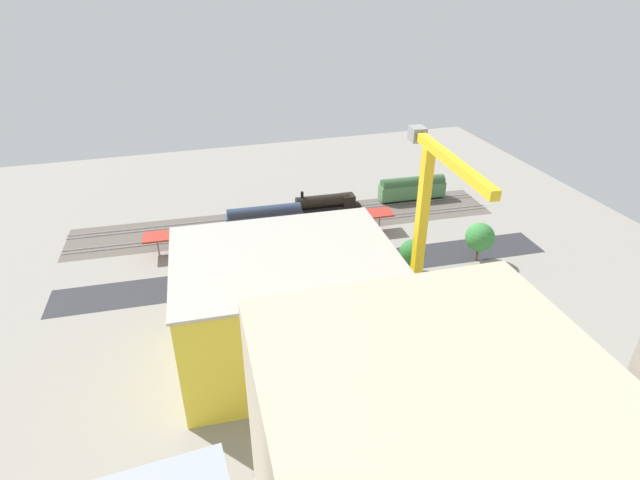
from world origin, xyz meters
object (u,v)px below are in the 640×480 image
street_tree_0 (224,277)px  street_tree_3 (379,249)px  parked_car_2 (310,260)px  street_tree_4 (412,252)px  parked_car_0 (371,249)px  tower_crane (425,234)px  parked_car_3 (276,264)px  construction_building (286,306)px  platform_canopy_near (273,224)px  box_truck_1 (264,286)px  street_tree_2 (219,277)px  box_truck_0 (296,280)px  street_tree_5 (480,237)px  locomotive (328,203)px  box_truck_2 (274,279)px  parked_car_1 (344,255)px  freight_coach_far (265,218)px  traffic_light (240,250)px  passenger_coach (412,188)px

street_tree_0 → street_tree_3: size_ratio=0.92×
parked_car_2 → street_tree_4: size_ratio=0.62×
parked_car_0 → street_tree_0: street_tree_0 is taller
parked_car_2 → tower_crane: (-9.51, 27.32, 18.27)m
parked_car_3 → construction_building: construction_building is taller
platform_canopy_near → tower_crane: (-14.55, 38.06, 14.89)m
parked_car_2 → construction_building: construction_building is taller
platform_canopy_near → box_truck_1: (5.72, 18.95, -2.40)m
tower_crane → street_tree_2: size_ratio=4.72×
box_truck_0 → street_tree_5: street_tree_5 is taller
locomotive → tower_crane: tower_crane is taller
construction_building → box_truck_2: construction_building is taller
box_truck_0 → street_tree_5: (-37.31, 0.65, 3.66)m
box_truck_1 → parked_car_1: bearing=-155.4°
freight_coach_far → box_truck_2: size_ratio=1.75×
street_tree_3 → street_tree_0: bearing=1.2°
traffic_light → box_truck_1: bearing=104.8°
construction_building → box_truck_2: bearing=-92.4°
freight_coach_far → street_tree_5: bearing=147.7°
construction_building → street_tree_2: construction_building is taller
construction_building → box_truck_1: (0.58, -16.21, -6.72)m
parked_car_3 → box_truck_0: (-1.93, 8.04, 0.83)m
passenger_coach → street_tree_4: 34.88m
platform_canopy_near → traffic_light: traffic_light is taller
locomotive → construction_building: size_ratio=0.52×
passenger_coach → street_tree_3: size_ratio=2.29×
tower_crane → box_truck_0: tower_crane is taller
parked_car_3 → construction_building: (3.41, 24.71, 7.72)m
street_tree_3 → street_tree_4: 6.61m
platform_canopy_near → parked_car_2: bearing=115.2°
freight_coach_far → box_truck_1: 24.57m
street_tree_4 → box_truck_0: bearing=-2.5°
parked_car_3 → traffic_light: size_ratio=0.78×
box_truck_2 → street_tree_5: street_tree_5 is taller
platform_canopy_near → locomotive: locomotive is taller
parked_car_1 → box_truck_1: (17.87, 8.18, 0.97)m
passenger_coach → street_tree_0: street_tree_0 is taller
tower_crane → box_truck_0: bearing=-53.7°
street_tree_3 → box_truck_0: bearing=1.1°
parked_car_0 → street_tree_3: 9.51m
street_tree_3 → parked_car_1: bearing=-59.7°
parked_car_2 → box_truck_1: size_ratio=0.50×
freight_coach_far → traffic_light: freight_coach_far is taller
locomotive → parked_car_3: (17.56, 22.41, -1.18)m
street_tree_2 → tower_crane: bearing=145.0°
platform_canopy_near → freight_coach_far: (0.90, -5.10, -0.87)m
parked_car_3 → box_truck_2: 7.14m
street_tree_0 → traffic_light: size_ratio=1.13×
parked_car_3 → traffic_light: (6.62, -1.46, 3.33)m
street_tree_3 → street_tree_5: 21.05m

